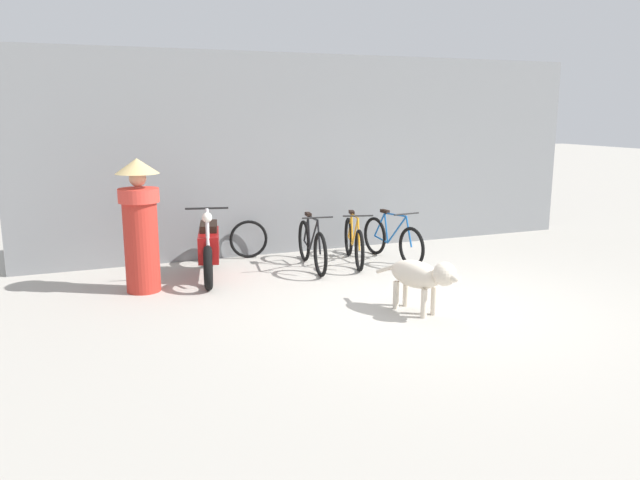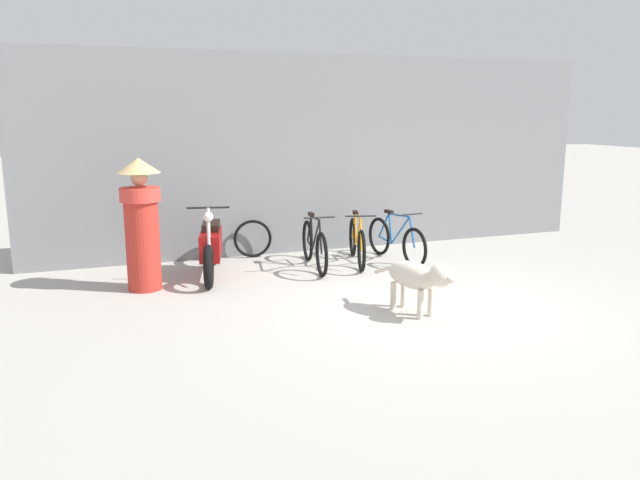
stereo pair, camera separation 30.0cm
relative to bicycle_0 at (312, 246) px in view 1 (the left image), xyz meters
name	(u,v)px [view 1 (the left image)]	position (x,y,z in m)	size (l,w,h in m)	color
ground_plane	(425,304)	(0.66, -2.21, -0.35)	(60.00, 60.00, 0.00)	#ADA89E
shop_wall_back	(321,154)	(0.66, 1.26, 1.29)	(9.90, 0.20, 3.27)	slate
bicycle_0	(312,246)	(0.00, 0.00, 0.00)	(0.46, 1.65, 0.85)	black
bicycle_1	(354,242)	(0.74, 0.08, -0.01)	(0.58, 1.64, 0.83)	black
bicycle_2	(392,240)	(1.38, -0.01, -0.01)	(0.46, 1.64, 0.82)	black
motorcycle	(209,248)	(-1.55, 0.09, 0.08)	(0.66, 1.97, 1.07)	black
stray_dog	(421,276)	(0.40, -2.51, 0.11)	(0.57, 1.22, 0.69)	beige
person_in_robes	(140,222)	(-2.52, -0.31, 0.59)	(0.78, 0.78, 1.76)	#B72D23
spare_tire_left	(249,239)	(-0.71, 1.02, -0.04)	(0.63, 0.12, 0.62)	black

